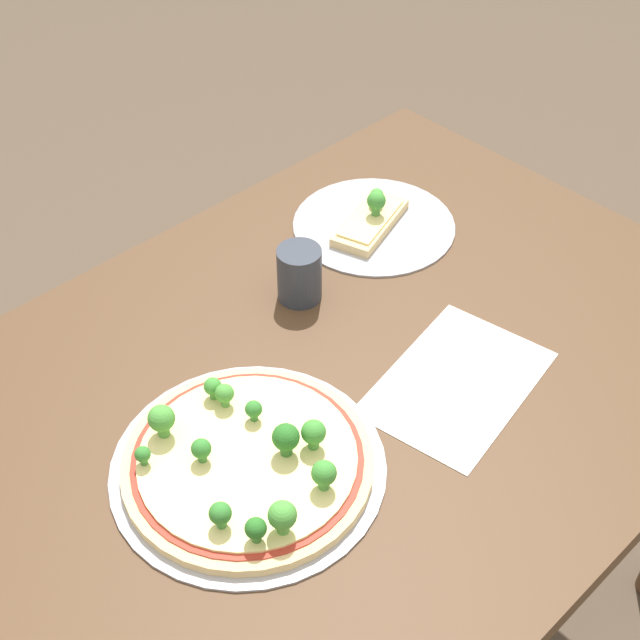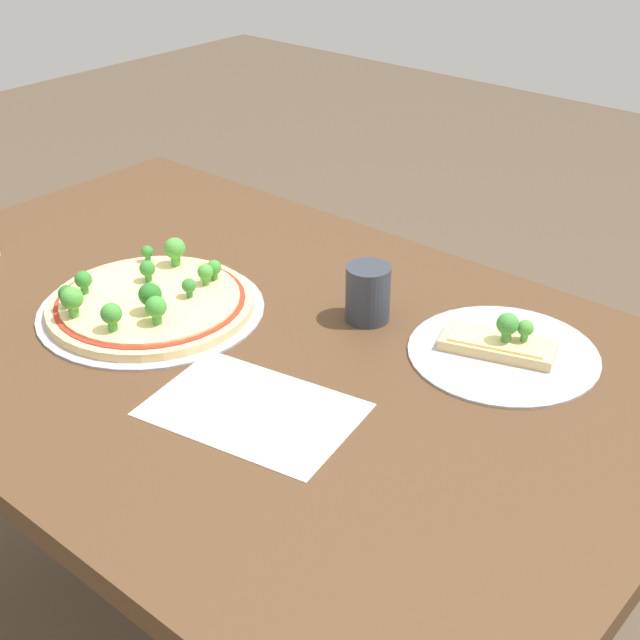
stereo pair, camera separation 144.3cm
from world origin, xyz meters
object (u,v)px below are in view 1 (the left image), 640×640
object	(u,v)px
dining_table	(307,439)
pizza_tray_whole	(248,461)
drinking_cup	(299,274)
pizza_tray_slice	(373,222)

from	to	relation	value
dining_table	pizza_tray_whole	bearing A→B (deg)	16.99
pizza_tray_whole	drinking_cup	bearing A→B (deg)	-143.62
dining_table	drinking_cup	world-z (taller)	drinking_cup
drinking_cup	pizza_tray_whole	bearing A→B (deg)	36.38
dining_table	pizza_tray_whole	xyz separation A→B (m)	(0.14, 0.04, 0.11)
pizza_tray_whole	pizza_tray_slice	size ratio (longest dim) A/B	1.28
pizza_tray_slice	drinking_cup	distance (m)	0.22
dining_table	drinking_cup	bearing A→B (deg)	-130.23
dining_table	pizza_tray_whole	world-z (taller)	pizza_tray_whole
pizza_tray_whole	drinking_cup	size ratio (longest dim) A/B	3.98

